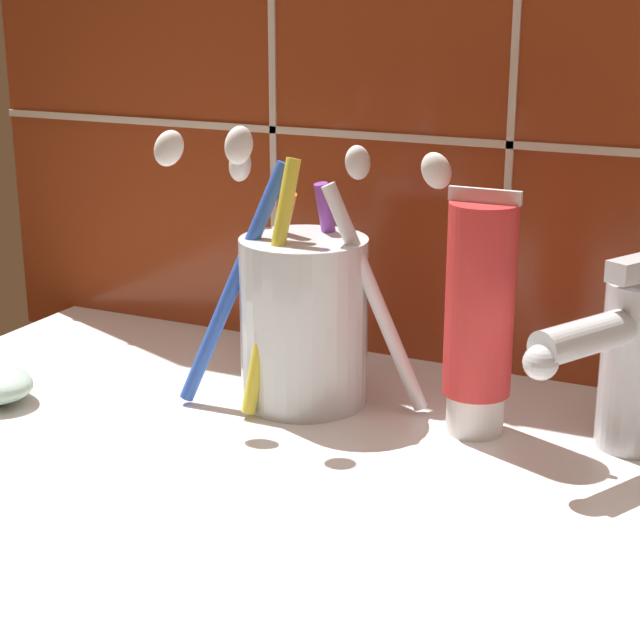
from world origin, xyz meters
TOP-DOWN VIEW (x-y plane):
  - sink_counter at (0.00, 0.00)cm, footprint 69.05×39.90cm
  - tile_wall_backsplash at (0.01, 20.19)cm, footprint 79.05×1.72cm
  - toothbrush_cup at (-8.03, 8.97)cm, footprint 17.46×11.09cm
  - toothpaste_tube at (3.36, 8.98)cm, footprint 4.20×4.00cm
  - sink_faucet at (11.89, 10.32)cm, footprint 7.03×11.52cm

SIDE VIEW (x-z plane):
  - sink_counter at x=0.00cm, z-range 0.00..2.00cm
  - sink_faucet at x=11.89cm, z-range 1.88..13.21cm
  - toothbrush_cup at x=-8.03cm, z-range -1.21..16.80cm
  - toothpaste_tube at x=3.36cm, z-range 1.94..16.54cm
  - tile_wall_backsplash at x=0.01cm, z-range 0.01..46.30cm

